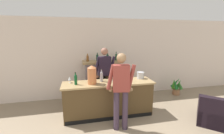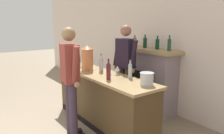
{
  "view_description": "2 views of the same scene",
  "coord_description": "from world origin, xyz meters",
  "views": [
    {
      "loc": [
        -0.84,
        -1.28,
        2.15
      ],
      "look_at": [
        0.05,
        2.78,
        1.29
      ],
      "focal_mm": 24.0,
      "sensor_mm": 36.0,
      "label": 1
    },
    {
      "loc": [
        3.08,
        0.36,
        1.86
      ],
      "look_at": [
        -0.2,
        2.76,
        1.03
      ],
      "focal_mm": 35.0,
      "sensor_mm": 36.0,
      "label": 2
    }
  ],
  "objects": [
    {
      "name": "wine_glass_front_right",
      "position": [
        -1.11,
        2.63,
        1.07
      ],
      "size": [
        0.09,
        0.09,
        0.17
      ],
      "color": "silver",
      "rests_on": "bar_counter"
    },
    {
      "name": "wine_bottle_riesling_slim",
      "position": [
        -0.95,
        2.44,
        1.1
      ],
      "size": [
        0.07,
        0.07,
        0.32
      ],
      "color": "#104C24",
      "rests_on": "bar_counter"
    },
    {
      "name": "copper_dispenser",
      "position": [
        -0.55,
        2.42,
        1.19
      ],
      "size": [
        0.23,
        0.27,
        0.48
      ],
      "color": "#C67142",
      "rests_on": "bar_counter"
    },
    {
      "name": "person_customer",
      "position": [
        0.04,
        1.78,
        1.0
      ],
      "size": [
        0.65,
        0.35,
        1.8
      ],
      "color": "#3D2E3F",
      "rests_on": "ground_plane"
    },
    {
      "name": "wall_back_panel",
      "position": [
        0.0,
        3.93,
        1.38
      ],
      "size": [
        12.0,
        0.07,
        2.75
      ],
      "color": "silver",
      "rests_on": "ground_plane"
    },
    {
      "name": "wine_bottle_cabernet_heavy",
      "position": [
        -0.28,
        2.57,
        1.1
      ],
      "size": [
        0.08,
        0.08,
        0.34
      ],
      "color": "#A5A6B7",
      "rests_on": "bar_counter"
    },
    {
      "name": "person_bartender",
      "position": [
        -0.12,
        3.01,
        1.01
      ],
      "size": [
        0.66,
        0.32,
        1.82
      ],
      "color": "#4A3B2B",
      "rests_on": "ground_plane"
    },
    {
      "name": "wine_bottle_port_short",
      "position": [
        0.4,
        2.69,
        1.09
      ],
      "size": [
        0.07,
        0.07,
        0.32
      ],
      "color": "#A5B1B6",
      "rests_on": "bar_counter"
    },
    {
      "name": "wine_glass_near_bucket",
      "position": [
        0.0,
        2.56,
        1.07
      ],
      "size": [
        0.08,
        0.08,
        0.18
      ],
      "color": "silver",
      "rests_on": "bar_counter"
    },
    {
      "name": "potted_plant_corner",
      "position": [
        2.66,
        3.39,
        0.31
      ],
      "size": [
        0.46,
        0.46,
        0.63
      ],
      "color": "#9C6A47",
      "rests_on": "ground_plane"
    },
    {
      "name": "armchair_black",
      "position": [
        2.43,
        1.47,
        0.26
      ],
      "size": [
        1.21,
        1.21,
        0.77
      ],
      "color": "black",
      "rests_on": "ground_plane"
    },
    {
      "name": "ice_bucket_steel",
      "position": [
        0.86,
        2.62,
        1.05
      ],
      "size": [
        0.21,
        0.21,
        0.19
      ],
      "color": "silver",
      "rests_on": "bar_counter"
    },
    {
      "name": "wine_glass_front_left",
      "position": [
        0.09,
        2.66,
        1.07
      ],
      "size": [
        0.09,
        0.09,
        0.16
      ],
      "color": "silver",
      "rests_on": "bar_counter"
    },
    {
      "name": "bar_counter",
      "position": [
        -0.11,
        2.47,
        0.48
      ],
      "size": [
        2.42,
        0.65,
        0.95
      ],
      "color": "#4C381E",
      "rests_on": "ground_plane"
    },
    {
      "name": "fireplace_stone",
      "position": [
        -0.08,
        3.67,
        0.68
      ],
      "size": [
        1.32,
        0.52,
        1.63
      ],
      "color": "gray",
      "rests_on": "ground_plane"
    },
    {
      "name": "wine_bottle_chardonnay_pale",
      "position": [
        0.26,
        2.35,
        1.1
      ],
      "size": [
        0.07,
        0.07,
        0.34
      ],
      "color": "maroon",
      "rests_on": "bar_counter"
    }
  ]
}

